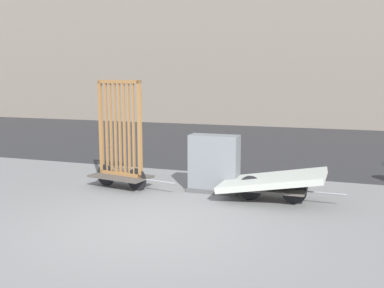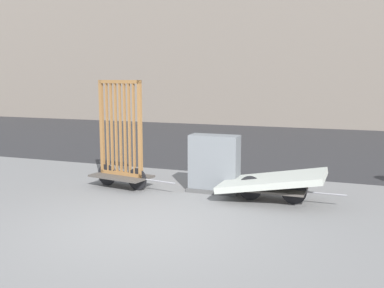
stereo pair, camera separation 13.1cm
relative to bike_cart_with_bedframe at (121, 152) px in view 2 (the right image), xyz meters
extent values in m
plane|color=slate|center=(1.57, -2.06, -0.77)|extent=(60.00, 60.00, 0.00)
cube|color=#2D2D30|center=(1.57, 7.44, -0.76)|extent=(56.00, 10.72, 0.01)
cube|color=slate|center=(1.57, 14.80, 4.48)|extent=(48.00, 4.00, 10.49)
cube|color=#4C4742|center=(-0.01, 0.00, -0.52)|extent=(1.35, 0.89, 0.04)
cylinder|color=black|center=(0.39, -0.07, -0.54)|extent=(0.46, 0.11, 0.46)
cylinder|color=black|center=(-0.41, 0.07, -0.54)|extent=(0.46, 0.11, 0.46)
cylinder|color=gray|center=(0.95, -0.17, -0.52)|extent=(0.69, 0.15, 0.03)
cube|color=olive|center=(-0.01, 0.00, -0.46)|extent=(1.07, 0.25, 0.07)
cube|color=olive|center=(-0.01, 0.00, 1.44)|extent=(1.07, 0.25, 0.07)
cube|color=olive|center=(-0.50, 0.09, 0.49)|extent=(0.08, 0.08, 1.97)
cube|color=olive|center=(0.49, -0.09, 0.49)|extent=(0.08, 0.08, 1.97)
cube|color=olive|center=(-0.35, 0.06, 0.49)|extent=(0.04, 0.05, 1.90)
cube|color=olive|center=(-0.24, 0.04, 0.49)|extent=(0.04, 0.05, 1.90)
cube|color=olive|center=(-0.12, 0.02, 0.49)|extent=(0.04, 0.05, 1.90)
cube|color=olive|center=(-0.01, 0.00, 0.49)|extent=(0.04, 0.05, 1.90)
cube|color=olive|center=(0.11, -0.02, 0.49)|extent=(0.04, 0.05, 1.90)
cube|color=olive|center=(0.22, -0.04, 0.49)|extent=(0.04, 0.05, 1.90)
cube|color=olive|center=(0.34, -0.06, 0.49)|extent=(0.04, 0.05, 1.90)
cube|color=#4C4742|center=(3.15, 0.00, -0.52)|extent=(1.26, 0.70, 0.04)
cylinder|color=black|center=(3.55, 0.00, -0.54)|extent=(0.46, 0.04, 0.46)
cylinder|color=black|center=(2.74, 0.01, -0.54)|extent=(0.46, 0.04, 0.46)
cylinder|color=gray|center=(4.12, -0.01, -0.52)|extent=(0.70, 0.04, 0.03)
cube|color=#B2B7AD|center=(3.15, 0.00, -0.36)|extent=(1.93, 1.12, 0.44)
cube|color=#4C4C4C|center=(1.92, 0.34, -0.73)|extent=(1.05, 0.47, 0.08)
cube|color=slate|center=(1.92, 0.34, -0.19)|extent=(0.99, 0.41, 1.16)
camera|label=1|loc=(4.45, -8.15, 1.53)|focal=42.00mm
camera|label=2|loc=(4.58, -8.11, 1.53)|focal=42.00mm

